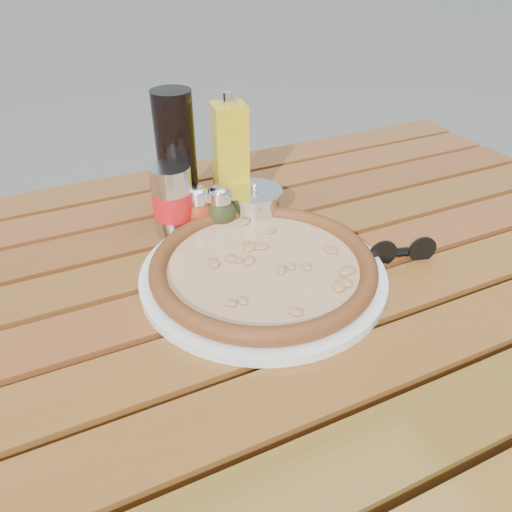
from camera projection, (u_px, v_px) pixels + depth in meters
name	position (u px, v px, depth m)	size (l,w,h in m)	color
table	(261.00, 319.00, 0.78)	(1.40, 0.90, 0.75)	#361E0C
plate	(263.00, 274.00, 0.73)	(0.36, 0.36, 0.01)	white
pizza	(263.00, 265.00, 0.73)	(0.34, 0.34, 0.03)	beige
pepper_shaker	(199.00, 210.00, 0.83)	(0.05, 0.05, 0.08)	#B83915
oregano_shaker	(221.00, 209.00, 0.83)	(0.06, 0.06, 0.08)	#353B17
dark_bottle	(177.00, 156.00, 0.84)	(0.07, 0.07, 0.22)	black
soda_can	(173.00, 201.00, 0.81)	(0.09, 0.09, 0.12)	silver
olive_oil_cruet	(230.00, 158.00, 0.87)	(0.06, 0.06, 0.21)	gold
parmesan_tin	(255.00, 205.00, 0.86)	(0.11, 0.11, 0.07)	silver
sunglasses	(402.00, 252.00, 0.77)	(0.11, 0.05, 0.04)	black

